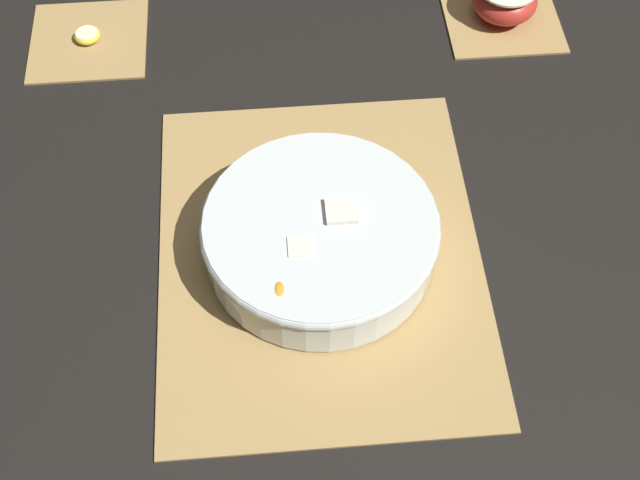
% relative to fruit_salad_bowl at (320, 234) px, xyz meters
% --- Properties ---
extents(ground_plane, '(6.00, 6.00, 0.00)m').
position_rel_fruit_salad_bowl_xyz_m(ground_plane, '(0.00, -0.00, -0.04)').
color(ground_plane, black).
extents(bamboo_mat_center, '(0.43, 0.34, 0.01)m').
position_rel_fruit_salad_bowl_xyz_m(bamboo_mat_center, '(0.00, -0.00, -0.04)').
color(bamboo_mat_center, '#A8844C').
rests_on(bamboo_mat_center, ground_plane).
extents(coaster_mat_near_left, '(0.15, 0.15, 0.01)m').
position_rel_fruit_salad_bowl_xyz_m(coaster_mat_near_left, '(-0.36, -0.27, -0.04)').
color(coaster_mat_near_left, '#A8844C').
rests_on(coaster_mat_near_left, ground_plane).
extents(coaster_mat_far_left, '(0.15, 0.15, 0.01)m').
position_rel_fruit_salad_bowl_xyz_m(coaster_mat_far_left, '(-0.36, 0.27, -0.04)').
color(coaster_mat_far_left, '#A8844C').
rests_on(coaster_mat_far_left, ground_plane).
extents(fruit_salad_bowl, '(0.25, 0.25, 0.06)m').
position_rel_fruit_salad_bowl_xyz_m(fruit_salad_bowl, '(0.00, 0.00, 0.00)').
color(fruit_salad_bowl, silver).
rests_on(fruit_salad_bowl, bamboo_mat_center).
extents(apple_half, '(0.08, 0.08, 0.05)m').
position_rel_fruit_salad_bowl_xyz_m(apple_half, '(-0.36, 0.27, -0.01)').
color(apple_half, '#B72D23').
rests_on(apple_half, coaster_mat_far_left).
extents(banana_coin_single, '(0.03, 0.03, 0.01)m').
position_rel_fruit_salad_bowl_xyz_m(banana_coin_single, '(-0.36, -0.27, -0.03)').
color(banana_coin_single, '#F4EABC').
rests_on(banana_coin_single, coaster_mat_near_left).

